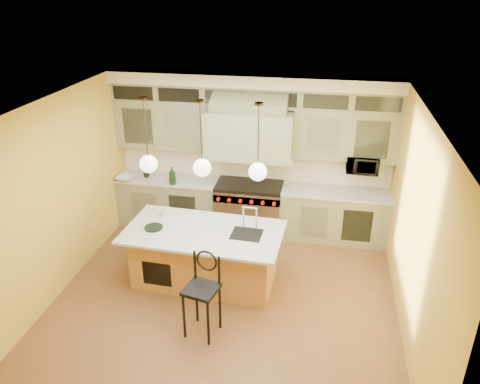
% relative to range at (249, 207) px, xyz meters
% --- Properties ---
extents(floor, '(5.00, 5.00, 0.00)m').
position_rel_range_xyz_m(floor, '(0.00, -2.14, -0.49)').
color(floor, brown).
rests_on(floor, ground).
extents(ceiling, '(5.00, 5.00, 0.00)m').
position_rel_range_xyz_m(ceiling, '(0.00, -2.14, 2.41)').
color(ceiling, white).
rests_on(ceiling, wall_back).
extents(wall_back, '(5.00, 0.00, 5.00)m').
position_rel_range_xyz_m(wall_back, '(0.00, 0.36, 0.96)').
color(wall_back, gold).
rests_on(wall_back, ground).
extents(wall_front, '(5.00, 0.00, 5.00)m').
position_rel_range_xyz_m(wall_front, '(0.00, -4.64, 0.96)').
color(wall_front, gold).
rests_on(wall_front, ground).
extents(wall_left, '(0.00, 5.00, 5.00)m').
position_rel_range_xyz_m(wall_left, '(-2.50, -2.14, 0.96)').
color(wall_left, gold).
rests_on(wall_left, ground).
extents(wall_right, '(0.00, 5.00, 5.00)m').
position_rel_range_xyz_m(wall_right, '(2.50, -2.14, 0.96)').
color(wall_right, gold).
rests_on(wall_right, ground).
extents(back_cabinetry, '(5.00, 0.77, 2.90)m').
position_rel_range_xyz_m(back_cabinetry, '(0.00, 0.09, 0.94)').
color(back_cabinetry, gray).
rests_on(back_cabinetry, floor).
extents(range, '(1.20, 0.74, 0.96)m').
position_rel_range_xyz_m(range, '(0.00, 0.00, 0.00)').
color(range, silver).
rests_on(range, floor).
extents(kitchen_island, '(2.42, 1.36, 1.35)m').
position_rel_range_xyz_m(kitchen_island, '(-0.39, -1.70, -0.01)').
color(kitchen_island, olive).
rests_on(kitchen_island, floor).
extents(counter_stool, '(0.50, 0.50, 1.19)m').
position_rel_range_xyz_m(counter_stool, '(-0.13, -2.83, 0.19)').
color(counter_stool, black).
rests_on(counter_stool, floor).
extents(microwave, '(0.54, 0.37, 0.30)m').
position_rel_range_xyz_m(microwave, '(1.95, 0.11, 0.96)').
color(microwave, black).
rests_on(microwave, back_cabinetry).
extents(oil_bottle_a, '(0.14, 0.14, 0.34)m').
position_rel_range_xyz_m(oil_bottle_a, '(-1.38, -0.22, 0.62)').
color(oil_bottle_a, black).
rests_on(oil_bottle_a, back_cabinetry).
extents(oil_bottle_b, '(0.09, 0.09, 0.18)m').
position_rel_range_xyz_m(oil_bottle_b, '(-1.97, 0.01, 0.54)').
color(oil_bottle_b, black).
rests_on(oil_bottle_b, back_cabinetry).
extents(fruit_bowl, '(0.35, 0.35, 0.08)m').
position_rel_range_xyz_m(fruit_bowl, '(-2.30, -0.22, 0.49)').
color(fruit_bowl, silver).
rests_on(fruit_bowl, back_cabinetry).
extents(cup, '(0.10, 0.10, 0.09)m').
position_rel_range_xyz_m(cup, '(-1.16, -1.38, 0.48)').
color(cup, silver).
rests_on(cup, kitchen_island).
extents(pendant_left, '(0.26, 0.26, 1.11)m').
position_rel_range_xyz_m(pendant_left, '(-1.20, -1.69, 1.46)').
color(pendant_left, '#2D2319').
rests_on(pendant_left, ceiling).
extents(pendant_center, '(0.26, 0.26, 1.11)m').
position_rel_range_xyz_m(pendant_center, '(-0.40, -1.69, 1.46)').
color(pendant_center, '#2D2319').
rests_on(pendant_center, ceiling).
extents(pendant_right, '(0.26, 0.26, 1.11)m').
position_rel_range_xyz_m(pendant_right, '(0.40, -1.69, 1.46)').
color(pendant_right, '#2D2319').
rests_on(pendant_right, ceiling).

